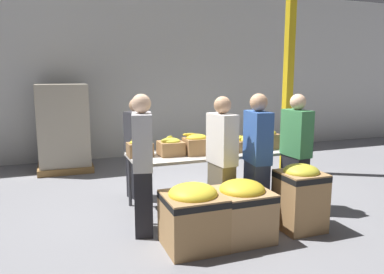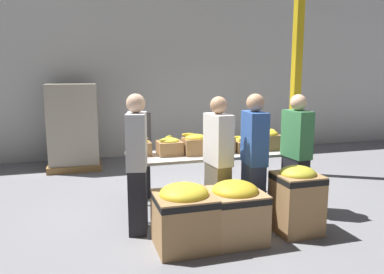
{
  "view_description": "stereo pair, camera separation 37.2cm",
  "coord_description": "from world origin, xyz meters",
  "px_view_note": "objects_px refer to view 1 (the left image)",
  "views": [
    {
      "loc": [
        -2.11,
        -5.0,
        1.96
      ],
      "look_at": [
        -0.19,
        0.17,
        1.03
      ],
      "focal_mm": 35.0,
      "sensor_mm": 36.0,
      "label": 1
    },
    {
      "loc": [
        -1.76,
        -5.12,
        1.96
      ],
      "look_at": [
        -0.19,
        0.17,
        1.03
      ],
      "focal_mm": 35.0,
      "sensor_mm": 36.0,
      "label": 2
    }
  ],
  "objects_px": {
    "banana_box_5": "(266,138)",
    "banana_box_4": "(244,143)",
    "volunteer_2": "(296,153)",
    "volunteer_4": "(137,150)",
    "donation_bin_2": "(300,195)",
    "donation_bin_0": "(193,214)",
    "volunteer_0": "(222,161)",
    "banana_box_3": "(221,142)",
    "sorting_table": "(208,156)",
    "support_pillar": "(288,72)",
    "volunteer_1": "(257,159)",
    "banana_box_0": "(140,148)",
    "donation_bin_1": "(242,208)",
    "banana_box_2": "(196,144)",
    "volunteer_3": "(143,166)",
    "banana_box_1": "(171,146)",
    "pallet_stack_0": "(63,128)"
  },
  "relations": [
    {
      "from": "volunteer_4",
      "to": "donation_bin_1",
      "type": "height_order",
      "value": "volunteer_4"
    },
    {
      "from": "banana_box_3",
      "to": "banana_box_4",
      "type": "xyz_separation_m",
      "value": [
        0.37,
        -0.03,
        -0.04
      ]
    },
    {
      "from": "banana_box_5",
      "to": "donation_bin_2",
      "type": "relative_size",
      "value": 0.42
    },
    {
      "from": "banana_box_5",
      "to": "donation_bin_1",
      "type": "relative_size",
      "value": 0.49
    },
    {
      "from": "donation_bin_1",
      "to": "banana_box_2",
      "type": "bearing_deg",
      "value": 96.57
    },
    {
      "from": "banana_box_0",
      "to": "volunteer_0",
      "type": "xyz_separation_m",
      "value": [
        0.92,
        -0.75,
        -0.1
      ]
    },
    {
      "from": "banana_box_4",
      "to": "donation_bin_2",
      "type": "xyz_separation_m",
      "value": [
        0.18,
        -1.17,
        -0.47
      ]
    },
    {
      "from": "banana_box_1",
      "to": "volunteer_0",
      "type": "bearing_deg",
      "value": -53.75
    },
    {
      "from": "banana_box_2",
      "to": "volunteer_3",
      "type": "distance_m",
      "value": 1.1
    },
    {
      "from": "sorting_table",
      "to": "volunteer_1",
      "type": "bearing_deg",
      "value": -66.74
    },
    {
      "from": "banana_box_0",
      "to": "donation_bin_0",
      "type": "bearing_deg",
      "value": -77.08
    },
    {
      "from": "support_pillar",
      "to": "donation_bin_0",
      "type": "bearing_deg",
      "value": -139.75
    },
    {
      "from": "banana_box_2",
      "to": "donation_bin_1",
      "type": "height_order",
      "value": "banana_box_2"
    },
    {
      "from": "banana_box_5",
      "to": "banana_box_4",
      "type": "bearing_deg",
      "value": -174.57
    },
    {
      "from": "sorting_table",
      "to": "volunteer_0",
      "type": "xyz_separation_m",
      "value": [
        -0.08,
        -0.66,
        0.08
      ]
    },
    {
      "from": "volunteer_0",
      "to": "banana_box_3",
      "type": "bearing_deg",
      "value": -30.91
    },
    {
      "from": "donation_bin_2",
      "to": "donation_bin_1",
      "type": "bearing_deg",
      "value": -180.0
    },
    {
      "from": "donation_bin_0",
      "to": "support_pillar",
      "type": "height_order",
      "value": "support_pillar"
    },
    {
      "from": "banana_box_4",
      "to": "volunteer_1",
      "type": "bearing_deg",
      "value": -105.71
    },
    {
      "from": "volunteer_4",
      "to": "donation_bin_2",
      "type": "height_order",
      "value": "volunteer_4"
    },
    {
      "from": "banana_box_4",
      "to": "pallet_stack_0",
      "type": "height_order",
      "value": "pallet_stack_0"
    },
    {
      "from": "banana_box_1",
      "to": "volunteer_1",
      "type": "bearing_deg",
      "value": -41.91
    },
    {
      "from": "sorting_table",
      "to": "volunteer_2",
      "type": "height_order",
      "value": "volunteer_2"
    },
    {
      "from": "banana_box_5",
      "to": "volunteer_2",
      "type": "xyz_separation_m",
      "value": [
        0.13,
        -0.58,
        -0.13
      ]
    },
    {
      "from": "banana_box_2",
      "to": "banana_box_5",
      "type": "xyz_separation_m",
      "value": [
        1.19,
        0.04,
        0.0
      ]
    },
    {
      "from": "volunteer_1",
      "to": "banana_box_2",
      "type": "bearing_deg",
      "value": 43.88
    },
    {
      "from": "banana_box_3",
      "to": "banana_box_1",
      "type": "bearing_deg",
      "value": 176.69
    },
    {
      "from": "volunteer_1",
      "to": "pallet_stack_0",
      "type": "bearing_deg",
      "value": 38.04
    },
    {
      "from": "support_pillar",
      "to": "volunteer_0",
      "type": "bearing_deg",
      "value": -140.45
    },
    {
      "from": "donation_bin_0",
      "to": "donation_bin_1",
      "type": "height_order",
      "value": "donation_bin_0"
    },
    {
      "from": "banana_box_5",
      "to": "volunteer_4",
      "type": "height_order",
      "value": "volunteer_4"
    },
    {
      "from": "banana_box_0",
      "to": "banana_box_3",
      "type": "bearing_deg",
      "value": -6.07
    },
    {
      "from": "donation_bin_1",
      "to": "volunteer_1",
      "type": "bearing_deg",
      "value": 43.58
    },
    {
      "from": "banana_box_3",
      "to": "volunteer_2",
      "type": "bearing_deg",
      "value": -32.16
    },
    {
      "from": "volunteer_1",
      "to": "banana_box_5",
      "type": "bearing_deg",
      "value": -31.2
    },
    {
      "from": "donation_bin_0",
      "to": "banana_box_0",
      "type": "bearing_deg",
      "value": 102.92
    },
    {
      "from": "pallet_stack_0",
      "to": "sorting_table",
      "type": "bearing_deg",
      "value": -56.94
    },
    {
      "from": "banana_box_3",
      "to": "banana_box_4",
      "type": "bearing_deg",
      "value": -5.0
    },
    {
      "from": "sorting_table",
      "to": "volunteer_1",
      "type": "relative_size",
      "value": 1.36
    },
    {
      "from": "banana_box_5",
      "to": "volunteer_0",
      "type": "bearing_deg",
      "value": -149.07
    },
    {
      "from": "volunteer_2",
      "to": "volunteer_3",
      "type": "height_order",
      "value": "volunteer_3"
    },
    {
      "from": "sorting_table",
      "to": "donation_bin_2",
      "type": "distance_m",
      "value": 1.47
    },
    {
      "from": "banana_box_4",
      "to": "volunteer_2",
      "type": "xyz_separation_m",
      "value": [
        0.54,
        -0.54,
        -0.09
      ]
    },
    {
      "from": "banana_box_2",
      "to": "support_pillar",
      "type": "distance_m",
      "value": 2.91
    },
    {
      "from": "banana_box_2",
      "to": "donation_bin_2",
      "type": "height_order",
      "value": "banana_box_2"
    },
    {
      "from": "volunteer_3",
      "to": "banana_box_5",
      "type": "bearing_deg",
      "value": -61.13
    },
    {
      "from": "support_pillar",
      "to": "donation_bin_2",
      "type": "bearing_deg",
      "value": -120.48
    },
    {
      "from": "volunteer_0",
      "to": "donation_bin_0",
      "type": "relative_size",
      "value": 2.25
    },
    {
      "from": "banana_box_5",
      "to": "volunteer_1",
      "type": "xyz_separation_m",
      "value": [
        -0.62,
        -0.79,
        -0.11
      ]
    },
    {
      "from": "donation_bin_0",
      "to": "volunteer_4",
      "type": "bearing_deg",
      "value": 96.66
    }
  ]
}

